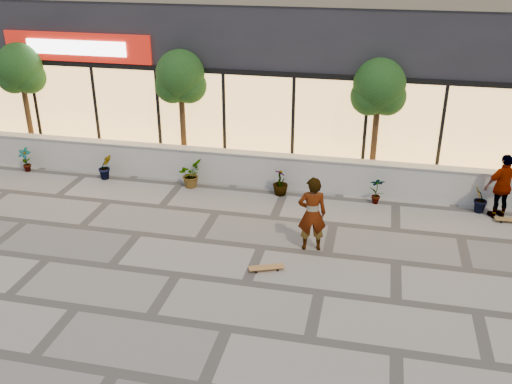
% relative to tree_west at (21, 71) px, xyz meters
% --- Properties ---
extents(ground, '(80.00, 80.00, 0.00)m').
position_rel_tree_west_xyz_m(ground, '(9.00, -7.70, -2.99)').
color(ground, '#9C9387').
rests_on(ground, ground).
extents(planter_wall, '(22.00, 0.42, 1.04)m').
position_rel_tree_west_xyz_m(planter_wall, '(9.00, -0.70, -2.46)').
color(planter_wall, '#B9B7AF').
rests_on(planter_wall, ground).
extents(retail_building, '(24.00, 9.17, 8.50)m').
position_rel_tree_west_xyz_m(retail_building, '(9.00, 4.79, 1.26)').
color(retail_building, '#232227').
rests_on(retail_building, ground).
extents(shrub_a, '(0.43, 0.29, 0.81)m').
position_rel_tree_west_xyz_m(shrub_a, '(0.50, -1.25, -2.58)').
color(shrub_a, '#113614').
rests_on(shrub_a, ground).
extents(shrub_b, '(0.57, 0.57, 0.81)m').
position_rel_tree_west_xyz_m(shrub_b, '(3.30, -1.25, -2.58)').
color(shrub_b, '#113614').
rests_on(shrub_b, ground).
extents(shrub_c, '(0.68, 0.77, 0.81)m').
position_rel_tree_west_xyz_m(shrub_c, '(6.10, -1.25, -2.58)').
color(shrub_c, '#113614').
rests_on(shrub_c, ground).
extents(shrub_d, '(0.64, 0.64, 0.81)m').
position_rel_tree_west_xyz_m(shrub_d, '(8.90, -1.25, -2.58)').
color(shrub_d, '#113614').
rests_on(shrub_d, ground).
extents(shrub_e, '(0.46, 0.35, 0.81)m').
position_rel_tree_west_xyz_m(shrub_e, '(11.70, -1.25, -2.58)').
color(shrub_e, '#113614').
rests_on(shrub_e, ground).
extents(shrub_f, '(0.55, 0.57, 0.81)m').
position_rel_tree_west_xyz_m(shrub_f, '(14.50, -1.25, -2.58)').
color(shrub_f, '#113614').
rests_on(shrub_f, ground).
extents(tree_west, '(1.60, 1.50, 3.92)m').
position_rel_tree_west_xyz_m(tree_west, '(0.00, 0.00, 0.00)').
color(tree_west, '#4D361B').
rests_on(tree_west, ground).
extents(tree_midwest, '(1.60, 1.50, 3.92)m').
position_rel_tree_west_xyz_m(tree_midwest, '(5.50, 0.00, 0.00)').
color(tree_midwest, '#4D361B').
rests_on(tree_midwest, ground).
extents(tree_mideast, '(1.60, 1.50, 3.92)m').
position_rel_tree_west_xyz_m(tree_mideast, '(11.50, 0.00, 0.00)').
color(tree_mideast, '#4D361B').
rests_on(tree_mideast, ground).
extents(skater_center, '(0.78, 0.60, 1.91)m').
position_rel_tree_west_xyz_m(skater_center, '(10.20, -4.23, -2.03)').
color(skater_center, white).
rests_on(skater_center, ground).
extents(skater_right_near, '(1.15, 0.83, 1.82)m').
position_rel_tree_west_xyz_m(skater_right_near, '(14.99, -1.40, -2.08)').
color(skater_right_near, white).
rests_on(skater_right_near, ground).
extents(skateboard_center, '(0.84, 0.50, 0.10)m').
position_rel_tree_west_xyz_m(skateboard_center, '(9.34, -5.46, -2.90)').
color(skateboard_center, '#996632').
rests_on(skateboard_center, ground).
extents(skateboard_right_near, '(0.84, 0.26, 0.10)m').
position_rel_tree_west_xyz_m(skateboard_right_near, '(15.28, -1.69, -2.90)').
color(skateboard_right_near, brown).
rests_on(skateboard_right_near, ground).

